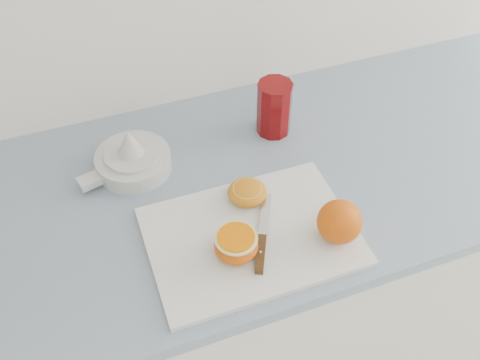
# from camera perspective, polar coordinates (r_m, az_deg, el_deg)

# --- Properties ---
(counter) EXTENTS (2.63, 0.64, 0.89)m
(counter) POSITION_cam_1_polar(r_m,az_deg,el_deg) (1.49, 2.00, -11.22)
(counter) COLOR white
(counter) RESTS_ON ground
(cutting_board) EXTENTS (0.39, 0.28, 0.01)m
(cutting_board) POSITION_cam_1_polar(r_m,az_deg,el_deg) (1.02, 1.20, -6.01)
(cutting_board) COLOR silver
(cutting_board) RESTS_ON counter
(whole_orange) EXTENTS (0.08, 0.08, 0.08)m
(whole_orange) POSITION_cam_1_polar(r_m,az_deg,el_deg) (0.99, 10.56, -4.41)
(whole_orange) COLOR #CC6D11
(whole_orange) RESTS_ON cutting_board
(half_orange) EXTENTS (0.08, 0.08, 0.05)m
(half_orange) POSITION_cam_1_polar(r_m,az_deg,el_deg) (0.96, -0.41, -6.94)
(half_orange) COLOR #CC6D11
(half_orange) RESTS_ON cutting_board
(squeezed_shell) EXTENTS (0.08, 0.08, 0.03)m
(squeezed_shell) POSITION_cam_1_polar(r_m,az_deg,el_deg) (1.06, 0.79, -1.28)
(squeezed_shell) COLOR #C97212
(squeezed_shell) RESTS_ON cutting_board
(paring_knife) EXTENTS (0.10, 0.18, 0.01)m
(paring_knife) POSITION_cam_1_polar(r_m,az_deg,el_deg) (0.99, 2.30, -7.10)
(paring_knife) COLOR #462D11
(paring_knife) RESTS_ON cutting_board
(citrus_juicer) EXTENTS (0.20, 0.16, 0.11)m
(citrus_juicer) POSITION_cam_1_polar(r_m,az_deg,el_deg) (1.15, -11.44, 2.22)
(citrus_juicer) COLOR silver
(citrus_juicer) RESTS_ON counter
(red_tumbler) EXTENTS (0.08, 0.08, 0.13)m
(red_tumbler) POSITION_cam_1_polar(r_m,az_deg,el_deg) (1.20, 3.65, 7.49)
(red_tumbler) COLOR maroon
(red_tumbler) RESTS_ON counter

